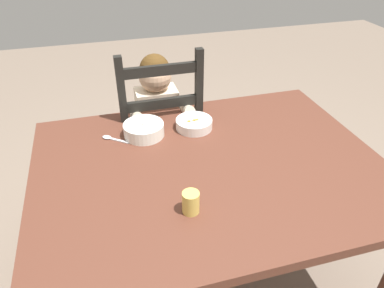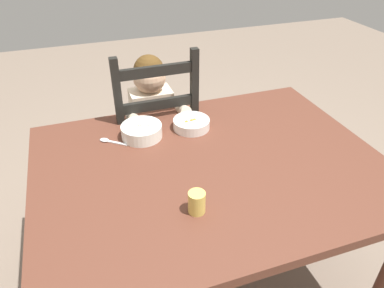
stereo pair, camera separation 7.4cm
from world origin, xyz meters
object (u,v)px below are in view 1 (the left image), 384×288
child_figure (158,115)px  spoon (111,138)px  bowl_of_carrots (194,124)px  dining_table (209,179)px  dining_chair (160,139)px  drinking_cup (191,202)px  bowl_of_peas (144,129)px

child_figure → spoon: 0.40m
spoon → bowl_of_carrots: bearing=-1.3°
dining_table → child_figure: bearing=100.2°
dining_chair → drinking_cup: dining_chair is taller
child_figure → bowl_of_carrots: child_figure is taller
bowl_of_carrots → drinking_cup: (-0.16, -0.54, 0.02)m
dining_table → bowl_of_carrots: bearing=87.1°
dining_chair → bowl_of_carrots: bearing=-68.0°
dining_table → spoon: size_ratio=11.84×
bowl_of_carrots → child_figure: bearing=112.3°
spoon → child_figure: bearing=46.2°
bowl_of_peas → drinking_cup: size_ratio=2.25×
bowl_of_peas → drinking_cup: 0.54m
spoon → drinking_cup: (0.23, -0.54, 0.04)m
dining_chair → bowl_of_peas: (-0.12, -0.30, 0.26)m
bowl_of_peas → drinking_cup: bearing=-82.1°
bowl_of_carrots → drinking_cup: drinking_cup is taller
dining_chair → spoon: (-0.27, -0.29, 0.23)m
dining_chair → child_figure: bearing=-92.0°
child_figure → spoon: size_ratio=8.08×
dining_chair → bowl_of_peas: dining_chair is taller
bowl_of_carrots → dining_table: bearing=-92.9°
dining_table → bowl_of_peas: 0.38m
dining_chair → bowl_of_carrots: (0.12, -0.30, 0.25)m
dining_chair → child_figure: 0.16m
child_figure → bowl_of_carrots: 0.33m
dining_table → spoon: bearing=141.6°
drinking_cup → child_figure: bearing=86.9°
child_figure → bowl_of_peas: (-0.12, -0.29, 0.10)m
child_figure → dining_chair: bearing=88.0°
dining_table → bowl_of_carrots: bowl_of_carrots is taller
spoon → drinking_cup: bearing=-67.4°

